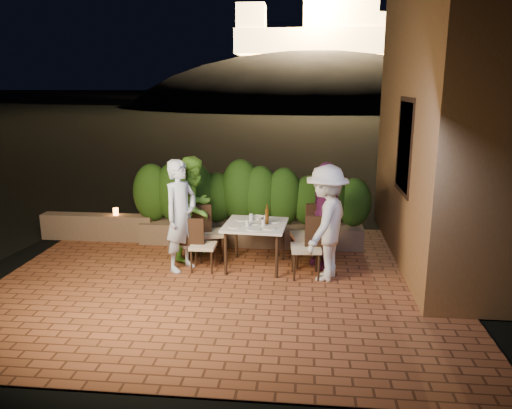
# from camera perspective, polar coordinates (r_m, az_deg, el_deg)

# --- Properties ---
(ground) EXTENTS (400.00, 400.00, 0.00)m
(ground) POSITION_cam_1_polar(r_m,az_deg,el_deg) (7.45, -4.21, -10.14)
(ground) COLOR black
(ground) RESTS_ON ground
(terrace_floor) EXTENTS (7.00, 6.00, 0.15)m
(terrace_floor) POSITION_cam_1_polar(r_m,az_deg,el_deg) (7.92, -3.57, -9.05)
(terrace_floor) COLOR brown
(terrace_floor) RESTS_ON ground
(building_wall) EXTENTS (1.60, 5.00, 5.00)m
(building_wall) POSITION_cam_1_polar(r_m,az_deg,el_deg) (9.04, 21.36, 9.70)
(building_wall) COLOR #99683C
(building_wall) RESTS_ON ground
(window_pane) EXTENTS (0.08, 1.00, 1.40)m
(window_pane) POSITION_cam_1_polar(r_m,az_deg,el_deg) (8.42, 16.80, 6.40)
(window_pane) COLOR black
(window_pane) RESTS_ON building_wall
(window_frame) EXTENTS (0.06, 1.15, 1.55)m
(window_frame) POSITION_cam_1_polar(r_m,az_deg,el_deg) (8.42, 16.74, 6.40)
(window_frame) COLOR black
(window_frame) RESTS_ON building_wall
(planter) EXTENTS (4.20, 0.55, 0.40)m
(planter) POSITION_cam_1_polar(r_m,az_deg,el_deg) (9.48, -0.65, -3.38)
(planter) COLOR brown
(planter) RESTS_ON ground
(hedge) EXTENTS (4.00, 0.70, 1.10)m
(hedge) POSITION_cam_1_polar(r_m,az_deg,el_deg) (9.29, -0.67, 1.05)
(hedge) COLOR #1D3E11
(hedge) RESTS_ON planter
(parapet) EXTENTS (2.20, 0.30, 0.50)m
(parapet) POSITION_cam_1_polar(r_m,az_deg,el_deg) (10.23, -17.61, -2.46)
(parapet) COLOR brown
(parapet) RESTS_ON ground
(hill) EXTENTS (52.00, 40.00, 22.00)m
(hill) POSITION_cam_1_polar(r_m,az_deg,el_deg) (67.07, 6.46, 7.68)
(hill) COLOR black
(hill) RESTS_ON ground
(fortress) EXTENTS (26.00, 8.00, 8.00)m
(fortress) POSITION_cam_1_polar(r_m,az_deg,el_deg) (67.13, 6.81, 20.08)
(fortress) COLOR #FFCC7A
(fortress) RESTS_ON hill
(dining_table) EXTENTS (1.06, 1.06, 0.75)m
(dining_table) POSITION_cam_1_polar(r_m,az_deg,el_deg) (8.26, -0.07, -4.71)
(dining_table) COLOR white
(dining_table) RESTS_ON ground
(plate_nw) EXTENTS (0.20, 0.20, 0.01)m
(plate_nw) POSITION_cam_1_polar(r_m,az_deg,el_deg) (7.99, -2.48, -2.53)
(plate_nw) COLOR white
(plate_nw) RESTS_ON dining_table
(plate_sw) EXTENTS (0.21, 0.21, 0.01)m
(plate_sw) POSITION_cam_1_polar(r_m,az_deg,el_deg) (8.38, -1.61, -1.74)
(plate_sw) COLOR white
(plate_sw) RESTS_ON dining_table
(plate_ne) EXTENTS (0.22, 0.22, 0.01)m
(plate_ne) POSITION_cam_1_polar(r_m,az_deg,el_deg) (7.90, 1.54, -2.71)
(plate_ne) COLOR white
(plate_ne) RESTS_ON dining_table
(plate_se) EXTENTS (0.22, 0.22, 0.01)m
(plate_se) POSITION_cam_1_polar(r_m,az_deg,el_deg) (8.28, 2.13, -1.93)
(plate_se) COLOR white
(plate_se) RESTS_ON dining_table
(plate_centre) EXTENTS (0.23, 0.23, 0.01)m
(plate_centre) POSITION_cam_1_polar(r_m,az_deg,el_deg) (8.18, -0.19, -2.12)
(plate_centre) COLOR white
(plate_centre) RESTS_ON dining_table
(plate_front) EXTENTS (0.22, 0.22, 0.01)m
(plate_front) POSITION_cam_1_polar(r_m,az_deg,el_deg) (7.84, -0.25, -2.83)
(plate_front) COLOR white
(plate_front) RESTS_ON dining_table
(glass_nw) EXTENTS (0.06, 0.06, 0.10)m
(glass_nw) POSITION_cam_1_polar(r_m,az_deg,el_deg) (8.01, -1.00, -2.14)
(glass_nw) COLOR silver
(glass_nw) RESTS_ON dining_table
(glass_sw) EXTENTS (0.07, 0.07, 0.11)m
(glass_sw) POSITION_cam_1_polar(r_m,az_deg,el_deg) (8.33, -0.57, -1.45)
(glass_sw) COLOR silver
(glass_sw) RESTS_ON dining_table
(glass_ne) EXTENTS (0.06, 0.06, 0.10)m
(glass_ne) POSITION_cam_1_polar(r_m,az_deg,el_deg) (8.02, 0.84, -2.11)
(glass_ne) COLOR silver
(glass_ne) RESTS_ON dining_table
(glass_se) EXTENTS (0.06, 0.06, 0.11)m
(glass_se) POSITION_cam_1_polar(r_m,az_deg,el_deg) (8.28, 1.10, -1.58)
(glass_se) COLOR silver
(glass_se) RESTS_ON dining_table
(beer_bottle) EXTENTS (0.06, 0.06, 0.32)m
(beer_bottle) POSITION_cam_1_polar(r_m,az_deg,el_deg) (8.11, 1.26, -1.12)
(beer_bottle) COLOR #4F2E0D
(beer_bottle) RESTS_ON dining_table
(bowl) EXTENTS (0.25, 0.25, 0.05)m
(bowl) POSITION_cam_1_polar(r_m,az_deg,el_deg) (8.44, 0.22, -1.49)
(bowl) COLOR white
(bowl) RESTS_ON dining_table
(chair_left_front) EXTENTS (0.40, 0.40, 0.87)m
(chair_left_front) POSITION_cam_1_polar(r_m,az_deg,el_deg) (8.16, -6.06, -4.59)
(chair_left_front) COLOR black
(chair_left_front) RESTS_ON ground
(chair_left_back) EXTENTS (0.56, 0.56, 0.98)m
(chair_left_back) POSITION_cam_1_polar(r_m,az_deg,el_deg) (8.65, -5.23, -3.14)
(chair_left_back) COLOR black
(chair_left_back) RESTS_ON ground
(chair_right_front) EXTENTS (0.50, 0.50, 0.99)m
(chair_right_front) POSITION_cam_1_polar(r_m,az_deg,el_deg) (7.87, 5.73, -4.82)
(chair_right_front) COLOR black
(chair_right_front) RESTS_ON ground
(chair_right_back) EXTENTS (0.59, 0.59, 1.05)m
(chair_right_back) POSITION_cam_1_polar(r_m,az_deg,el_deg) (8.39, 5.81, -3.42)
(chair_right_back) COLOR black
(chair_right_back) RESTS_ON ground
(diner_blue) EXTENTS (0.70, 0.79, 1.82)m
(diner_blue) POSITION_cam_1_polar(r_m,az_deg,el_deg) (8.13, -8.58, -1.25)
(diner_blue) COLOR silver
(diner_blue) RESTS_ON ground
(diner_green) EXTENTS (0.94, 1.05, 1.79)m
(diner_green) POSITION_cam_1_polar(r_m,az_deg,el_deg) (8.64, -7.03, -0.40)
(diner_green) COLOR #6EC13C
(diner_green) RESTS_ON ground
(diner_white) EXTENTS (1.04, 1.33, 1.80)m
(diner_white) POSITION_cam_1_polar(r_m,az_deg,el_deg) (7.71, 8.02, -2.13)
(diner_white) COLOR silver
(diner_white) RESTS_ON ground
(diner_purple) EXTENTS (0.75, 1.12, 1.76)m
(diner_purple) POSITION_cam_1_polar(r_m,az_deg,el_deg) (8.25, 7.92, -1.22)
(diner_purple) COLOR #73266B
(diner_purple) RESTS_ON ground
(parapet_lamp) EXTENTS (0.10, 0.10, 0.14)m
(parapet_lamp) POSITION_cam_1_polar(r_m,az_deg,el_deg) (10.01, -15.74, -0.78)
(parapet_lamp) COLOR orange
(parapet_lamp) RESTS_ON parapet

